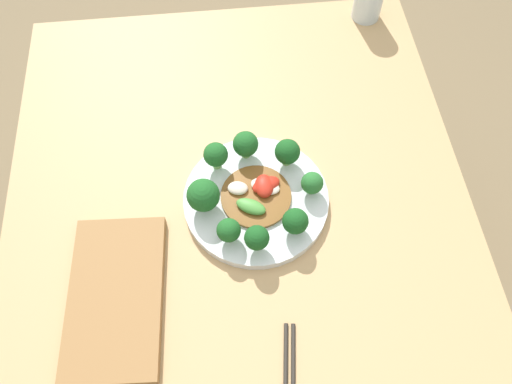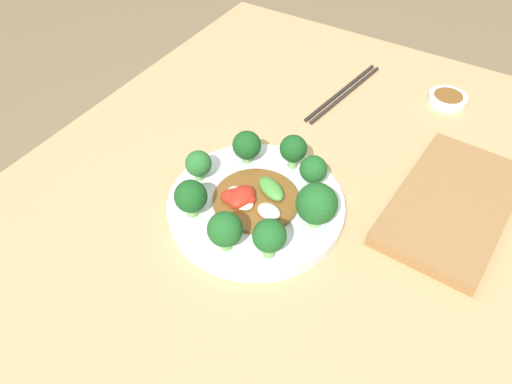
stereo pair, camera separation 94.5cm
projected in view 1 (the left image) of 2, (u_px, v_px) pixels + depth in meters
The scene contains 13 objects.
ground_plane at pixel (247, 321), 1.55m from camera, with size 8.00×8.00×0.00m, color #7F6B4C.
table at pixel (245, 283), 1.24m from camera, with size 1.12×0.87×0.72m.
plate at pixel (256, 200), 0.93m from camera, with size 0.27×0.27×0.02m.
broccoli_northeast at pixel (295, 221), 0.86m from camera, with size 0.05×0.05×0.06m.
broccoli_northwest at pixel (287, 152), 0.93m from camera, with size 0.05×0.05×0.06m.
broccoli_south at pixel (203, 195), 0.88m from camera, with size 0.06×0.06×0.07m.
broccoli_southeast at pixel (229, 230), 0.86m from camera, with size 0.04×0.04×0.05m.
broccoli_north at pixel (312, 183), 0.90m from camera, with size 0.04×0.04×0.05m.
broccoli_east at pixel (257, 238), 0.84m from camera, with size 0.04×0.04×0.06m.
broccoli_west at pixel (246, 144), 0.94m from camera, with size 0.05×0.05×0.06m.
broccoli_southwest at pixel (216, 155), 0.92m from camera, with size 0.05×0.05×0.06m.
stirfry_center at pixel (258, 193), 0.92m from camera, with size 0.13×0.13×0.02m.
cutting_board at pixel (116, 297), 0.84m from camera, with size 0.29×0.17×0.02m.
Camera 1 is at (0.40, -0.01, 1.55)m, focal length 35.00 mm.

